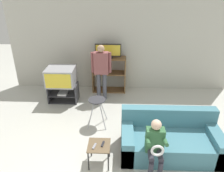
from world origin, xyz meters
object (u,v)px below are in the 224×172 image
Objects in this scene: snack_table at (99,148)px; tv_stand at (64,93)px; television_main at (61,76)px; television_flat at (108,51)px; person_seated_child at (155,144)px; remote_control_black at (103,144)px; remote_control_white at (95,146)px; media_shelf at (109,74)px; couch at (170,140)px; person_standing_adult at (101,68)px; folding_stool at (97,104)px.

tv_stand is at bearing 117.55° from snack_table.
television_main is 1.79× the size of snack_table.
television_main is 1.01× the size of television_flat.
television_flat is at bearing 106.88° from person_seated_child.
remote_control_white is (-0.14, -0.06, 0.00)m from remote_control_black.
remote_control_white is at bearing -63.99° from television_main.
media_shelf reaches higher than television_main.
couch is at bearing 54.48° from person_seated_child.
television_main is at bearing 129.38° from remote_control_white.
media_shelf is 0.69m from person_standing_adult.
remote_control_black is at bearing 169.51° from person_seated_child.
media_shelf is 1.42× the size of television_flat.
media_shelf is 1.59× the size of folding_stool.
television_main is 0.40× the size of couch.
television_flat is 3.03m from couch.
folding_stool is at bearing 106.98° from remote_control_white.
remote_control_white is at bearing -86.39° from folding_stool.
media_shelf is 2.99m from remote_control_white.
couch is at bearing -37.25° from television_main.
person_seated_child is at bearing -0.45° from remote_control_black.
television_main is 0.48× the size of person_standing_adult.
couch is (1.30, -2.56, -0.96)m from television_flat.
media_shelf is at bearing 28.61° from tv_stand.
snack_table is at bearing -82.78° from folding_stool.
couch is 0.71m from person_seated_child.
couch is (1.46, -0.83, -0.27)m from folding_stool.
folding_stool is (-0.18, -1.74, 0.01)m from media_shelf.
television_flat is at bearing 28.84° from tv_stand.
person_standing_adult is (1.06, 0.12, 0.21)m from television_main.
media_shelf reaches higher than person_seated_child.
remote_control_black is (0.07, 0.02, 0.07)m from snack_table.
snack_table is at bearing -62.11° from television_main.
person_seated_child is at bearing -66.90° from person_standing_adult.
couch is (1.28, -2.57, -0.26)m from media_shelf.
person_seated_child is at bearing -48.54° from television_main.
television_main is at bearing -151.85° from television_flat.
television_flat is (1.21, 0.65, 0.51)m from television_main.
television_flat is 0.40× the size of couch.
media_shelf is (1.23, 0.65, -0.19)m from television_main.
couch is at bearing -63.47° from media_shelf.
person_standing_adult reaches higher than person_seated_child.
television_main is 0.74× the size of person_seated_child.
television_main is (-0.02, 0.01, 0.48)m from tv_stand.
person_standing_adult is 1.54× the size of person_seated_child.
remote_control_black is at bearing -60.65° from television_main.
folding_stool is at bearing -46.14° from tv_stand.
remote_control_white is at bearing -91.87° from media_shelf.
couch is at bearing -63.04° from television_flat.
tv_stand is 2.57m from snack_table.
media_shelf reaches higher than folding_stool.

